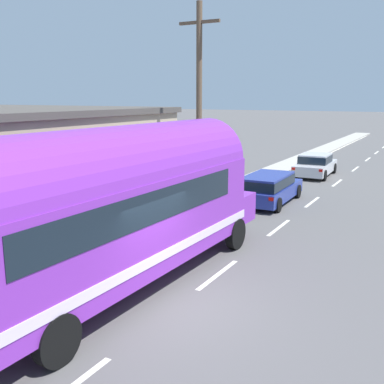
{
  "coord_description": "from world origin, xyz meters",
  "views": [
    {
      "loc": [
        5.09,
        -8.41,
        4.8
      ],
      "look_at": [
        -1.62,
        3.7,
        1.9
      ],
      "focal_mm": 42.62,
      "sensor_mm": 36.0,
      "label": 1
    }
  ],
  "objects": [
    {
      "name": "painted_bus",
      "position": [
        -1.76,
        -0.19,
        2.3
      ],
      "size": [
        2.83,
        12.09,
        4.12
      ],
      "color": "purple",
      "rests_on": "ground"
    },
    {
      "name": "sidewalk_slab",
      "position": [
        -4.38,
        10.0,
        0.07
      ],
      "size": [
        1.82,
        90.0,
        0.15
      ],
      "primitive_type": "cube",
      "color": "#ADA89E",
      "rests_on": "ground"
    },
    {
      "name": "car_lead",
      "position": [
        -1.7,
        11.04,
        0.79
      ],
      "size": [
        2.05,
        4.66,
        1.37
      ],
      "color": "navy",
      "rests_on": "ground"
    },
    {
      "name": "ground_plane",
      "position": [
        0.0,
        0.0,
        0.0
      ],
      "size": [
        300.0,
        300.0,
        0.0
      ],
      "primitive_type": "plane",
      "color": "#565454"
    },
    {
      "name": "car_second",
      "position": [
        -1.71,
        19.54,
        0.74
      ],
      "size": [
        2.04,
        4.56,
        1.37
      ],
      "color": "silver",
      "rests_on": "ground"
    },
    {
      "name": "utility_pole",
      "position": [
        -3.9,
        8.42,
        4.42
      ],
      "size": [
        1.8,
        0.24,
        8.5
      ],
      "color": "brown",
      "rests_on": "ground"
    },
    {
      "name": "lane_markings",
      "position": [
        -2.44,
        13.03,
        0.0
      ],
      "size": [
        3.6,
        80.0,
        0.01
      ],
      "color": "silver",
      "rests_on": "ground"
    }
  ]
}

